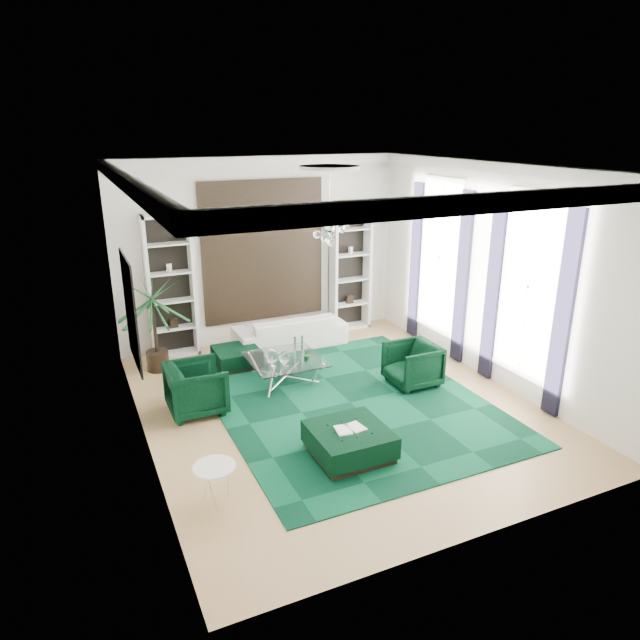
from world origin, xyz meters
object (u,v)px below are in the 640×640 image
armchair_left (196,388)px  sofa (290,331)px  ottoman_front (349,442)px  palm (153,313)px  ottoman_side (237,357)px  coffee_table (285,370)px  side_table (215,485)px  armchair_right (412,365)px

armchair_left → sofa: bearing=-49.5°
ottoman_front → palm: bearing=115.0°
sofa → armchair_left: 3.17m
armchair_left → ottoman_side: (1.09, 1.48, -0.23)m
armchair_left → coffee_table: bearing=-73.9°
ottoman_side → ottoman_front: 3.68m
coffee_table → ottoman_side: (-0.60, 0.99, -0.04)m
coffee_table → side_table: 3.54m
armchair_left → side_table: (-0.33, -2.41, -0.16)m
ottoman_side → armchair_right: bearing=-38.5°
sofa → coffee_table: size_ratio=1.81×
armchair_right → coffee_table: (-1.99, 1.06, -0.16)m
armchair_right → coffee_table: size_ratio=0.66×
coffee_table → ottoman_front: bearing=-91.6°
ottoman_side → side_table: size_ratio=1.58×
ottoman_front → armchair_right: bearing=37.6°
side_table → armchair_left: bearing=82.1°
ottoman_front → side_table: (-1.95, -0.25, 0.04)m
sofa → coffee_table: 1.73m
armchair_left → palm: palm is taller
armchair_right → ottoman_front: armchair_right is taller
ottoman_front → side_table: size_ratio=2.00×
armchair_right → palm: 4.77m
armchair_right → side_table: armchair_right is taller
armchair_right → side_table: 4.42m
armchair_right → palm: palm is taller
sofa → armchair_right: armchair_right is taller
armchair_left → coffee_table: size_ratio=0.71×
armchair_left → ottoman_side: armchair_left is taller
armchair_left → coffee_table: armchair_left is taller
ottoman_front → coffee_table: bearing=88.4°
sofa → side_table: bearing=58.5°
coffee_table → ottoman_side: coffee_table is taller
coffee_table → palm: bearing=143.8°
sofa → ottoman_front: bearing=79.4°
side_table → palm: size_ratio=0.23×
sofa → ottoman_front: 4.29m
side_table → ottoman_front: bearing=7.4°
ottoman_side → coffee_table: bearing=-59.0°
side_table → palm: bearing=89.5°
sofa → armchair_right: bearing=115.8°
palm → side_table: bearing=-90.5°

